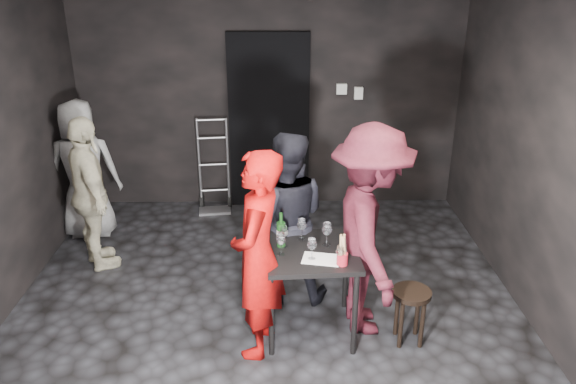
{
  "coord_description": "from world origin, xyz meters",
  "views": [
    {
      "loc": [
        0.13,
        -4.03,
        2.9
      ],
      "look_at": [
        0.19,
        0.25,
        1.08
      ],
      "focal_mm": 35.0,
      "sensor_mm": 36.0,
      "label": 1
    }
  ],
  "objects_px": {
    "wine_bottle": "(281,234)",
    "stool": "(411,303)",
    "hand_truck": "(215,193)",
    "tasting_table": "(311,261)",
    "man_maroon": "(371,215)",
    "bystander_cream": "(90,193)",
    "breadstick_cup": "(343,250)",
    "bystander_grey": "(83,169)",
    "server_red": "(257,245)",
    "woman_black": "(286,215)"
  },
  "relations": [
    {
      "from": "hand_truck",
      "to": "wine_bottle",
      "type": "distance_m",
      "value": 2.56
    },
    {
      "from": "bystander_cream",
      "to": "breadstick_cup",
      "type": "distance_m",
      "value": 2.63
    },
    {
      "from": "bystander_grey",
      "to": "breadstick_cup",
      "type": "height_order",
      "value": "bystander_grey"
    },
    {
      "from": "bystander_cream",
      "to": "bystander_grey",
      "type": "xyz_separation_m",
      "value": [
        -0.29,
        0.69,
        -0.01
      ]
    },
    {
      "from": "woman_black",
      "to": "bystander_cream",
      "type": "xyz_separation_m",
      "value": [
        -1.87,
        0.57,
        -0.02
      ]
    },
    {
      "from": "stool",
      "to": "wine_bottle",
      "type": "distance_m",
      "value": 1.16
    },
    {
      "from": "tasting_table",
      "to": "server_red",
      "type": "relative_size",
      "value": 0.41
    },
    {
      "from": "man_maroon",
      "to": "bystander_grey",
      "type": "bearing_deg",
      "value": 55.74
    },
    {
      "from": "stool",
      "to": "wine_bottle",
      "type": "bearing_deg",
      "value": 166.96
    },
    {
      "from": "tasting_table",
      "to": "bystander_cream",
      "type": "bearing_deg",
      "value": 152.41
    },
    {
      "from": "tasting_table",
      "to": "stool",
      "type": "xyz_separation_m",
      "value": [
        0.78,
        -0.17,
        -0.29
      ]
    },
    {
      "from": "woman_black",
      "to": "hand_truck",
      "type": "bearing_deg",
      "value": -63.31
    },
    {
      "from": "hand_truck",
      "to": "tasting_table",
      "type": "distance_m",
      "value": 2.66
    },
    {
      "from": "woman_black",
      "to": "stool",
      "type": "bearing_deg",
      "value": 148.21
    },
    {
      "from": "tasting_table",
      "to": "bystander_grey",
      "type": "xyz_separation_m",
      "value": [
        -2.36,
        1.78,
        0.13
      ]
    },
    {
      "from": "man_maroon",
      "to": "woman_black",
      "type": "bearing_deg",
      "value": 52.8
    },
    {
      "from": "tasting_table",
      "to": "breadstick_cup",
      "type": "relative_size",
      "value": 2.84
    },
    {
      "from": "tasting_table",
      "to": "woman_black",
      "type": "distance_m",
      "value": 0.57
    },
    {
      "from": "hand_truck",
      "to": "man_maroon",
      "type": "bearing_deg",
      "value": -64.03
    },
    {
      "from": "tasting_table",
      "to": "server_red",
      "type": "distance_m",
      "value": 0.54
    },
    {
      "from": "stool",
      "to": "tasting_table",
      "type": "bearing_deg",
      "value": 167.99
    },
    {
      "from": "stool",
      "to": "man_maroon",
      "type": "bearing_deg",
      "value": 144.87
    },
    {
      "from": "hand_truck",
      "to": "bystander_cream",
      "type": "xyz_separation_m",
      "value": [
        -1.02,
        -1.33,
        0.58
      ]
    },
    {
      "from": "man_maroon",
      "to": "bystander_grey",
      "type": "height_order",
      "value": "man_maroon"
    },
    {
      "from": "server_red",
      "to": "wine_bottle",
      "type": "distance_m",
      "value": 0.34
    },
    {
      "from": "wine_bottle",
      "to": "man_maroon",
      "type": "bearing_deg",
      "value": -0.84
    },
    {
      "from": "man_maroon",
      "to": "hand_truck",
      "type": "bearing_deg",
      "value": 29.65
    },
    {
      "from": "hand_truck",
      "to": "breadstick_cup",
      "type": "bearing_deg",
      "value": -71.12
    },
    {
      "from": "stool",
      "to": "man_maroon",
      "type": "distance_m",
      "value": 0.77
    },
    {
      "from": "bystander_grey",
      "to": "wine_bottle",
      "type": "xyz_separation_m",
      "value": [
        2.12,
        -1.7,
        0.08
      ]
    },
    {
      "from": "bystander_cream",
      "to": "bystander_grey",
      "type": "height_order",
      "value": "bystander_cream"
    },
    {
      "from": "woman_black",
      "to": "breadstick_cup",
      "type": "distance_m",
      "value": 0.85
    },
    {
      "from": "hand_truck",
      "to": "server_red",
      "type": "distance_m",
      "value": 2.79
    },
    {
      "from": "stool",
      "to": "server_red",
      "type": "bearing_deg",
      "value": -177.49
    },
    {
      "from": "stool",
      "to": "man_maroon",
      "type": "relative_size",
      "value": 0.23
    },
    {
      "from": "woman_black",
      "to": "breadstick_cup",
      "type": "bearing_deg",
      "value": 122.16
    },
    {
      "from": "wine_bottle",
      "to": "stool",
      "type": "bearing_deg",
      "value": -13.04
    },
    {
      "from": "stool",
      "to": "bystander_grey",
      "type": "relative_size",
      "value": 0.3
    },
    {
      "from": "bystander_cream",
      "to": "man_maroon",
      "type": "bearing_deg",
      "value": -143.0
    },
    {
      "from": "man_maroon",
      "to": "wine_bottle",
      "type": "relative_size",
      "value": 7.06
    },
    {
      "from": "tasting_table",
      "to": "wine_bottle",
      "type": "xyz_separation_m",
      "value": [
        -0.24,
        0.07,
        0.21
      ]
    },
    {
      "from": "stool",
      "to": "server_red",
      "type": "height_order",
      "value": "server_red"
    },
    {
      "from": "bystander_grey",
      "to": "wine_bottle",
      "type": "distance_m",
      "value": 2.72
    },
    {
      "from": "server_red",
      "to": "woman_black",
      "type": "height_order",
      "value": "server_red"
    },
    {
      "from": "server_red",
      "to": "man_maroon",
      "type": "xyz_separation_m",
      "value": [
        0.88,
        0.28,
        0.11
      ]
    },
    {
      "from": "man_maroon",
      "to": "stool",
      "type": "bearing_deg",
      "value": -128.07
    },
    {
      "from": "wine_bottle",
      "to": "woman_black",
      "type": "bearing_deg",
      "value": 84.5
    },
    {
      "from": "stool",
      "to": "wine_bottle",
      "type": "height_order",
      "value": "wine_bottle"
    },
    {
      "from": "tasting_table",
      "to": "bystander_cream",
      "type": "xyz_separation_m",
      "value": [
        -2.07,
        1.08,
        0.14
      ]
    },
    {
      "from": "tasting_table",
      "to": "man_maroon",
      "type": "bearing_deg",
      "value": 7.45
    }
  ]
}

